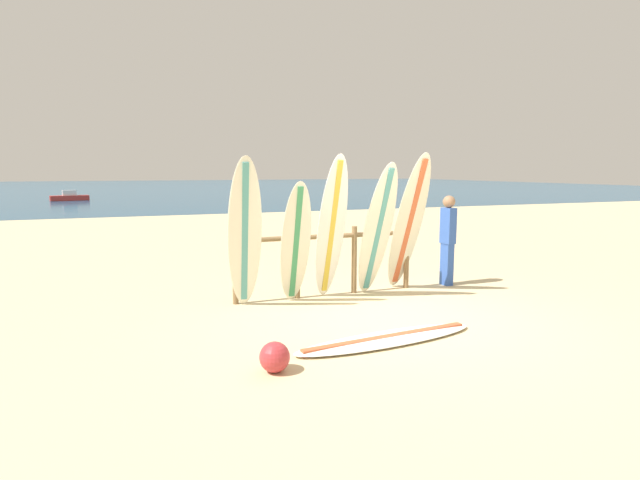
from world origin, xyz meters
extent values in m
plane|color=#D3BC8C|center=(0.00, 0.00, 0.00)|extent=(120.00, 120.00, 0.00)
cube|color=navy|center=(0.00, 58.00, 0.00)|extent=(120.00, 80.00, 0.01)
cylinder|color=olive|center=(-2.00, 1.52, 0.58)|extent=(0.09, 0.09, 1.16)
cylinder|color=olive|center=(-0.97, 1.52, 0.58)|extent=(0.09, 0.09, 1.16)
cylinder|color=olive|center=(0.06, 1.52, 0.58)|extent=(0.09, 0.09, 1.16)
cylinder|color=olive|center=(1.10, 1.52, 0.58)|extent=(0.09, 0.09, 1.16)
cylinder|color=olive|center=(-0.45, 1.52, 1.01)|extent=(3.19, 0.08, 0.08)
ellipsoid|color=white|center=(-1.91, 1.14, 1.16)|extent=(0.58, 0.78, 2.33)
cube|color=teal|center=(-1.91, 1.14, 1.16)|extent=(0.16, 0.70, 2.14)
ellipsoid|color=silver|center=(-1.11, 1.16, 0.98)|extent=(0.49, 0.64, 1.96)
cube|color=#388C59|center=(-1.11, 1.16, 0.98)|extent=(0.10, 0.60, 1.81)
ellipsoid|color=white|center=(-0.49, 1.21, 1.18)|extent=(0.51, 0.76, 2.37)
cube|color=gold|center=(-0.49, 1.21, 1.18)|extent=(0.12, 0.70, 2.18)
ellipsoid|color=white|center=(0.27, 1.08, 1.12)|extent=(0.58, 0.92, 2.25)
cube|color=teal|center=(0.27, 1.08, 1.12)|extent=(0.15, 0.83, 2.07)
ellipsoid|color=silver|center=(0.96, 1.26, 1.20)|extent=(0.57, 1.02, 2.40)
cube|color=#CC5933|center=(0.96, 1.26, 1.20)|extent=(0.13, 0.94, 2.22)
ellipsoid|color=white|center=(-0.59, -0.89, 0.04)|extent=(2.57, 0.79, 0.07)
cube|color=#CC5933|center=(-0.59, -0.89, 0.04)|extent=(2.32, 0.32, 0.08)
cube|color=#3359B2|center=(1.91, 1.46, 0.39)|extent=(0.17, 0.23, 0.77)
cube|color=#3359B2|center=(1.91, 1.46, 1.10)|extent=(0.20, 0.28, 0.65)
sphere|color=#997051|center=(1.91, 1.46, 1.54)|extent=(0.22, 0.22, 0.22)
cube|color=#B22D28|center=(-7.39, 32.12, 0.18)|extent=(2.51, 1.23, 0.35)
cube|color=silver|center=(-7.39, 32.12, 0.54)|extent=(0.96, 0.68, 0.36)
sphere|color=#B73338|center=(-2.15, -1.31, 0.16)|extent=(0.33, 0.33, 0.33)
camera|label=1|loc=(-3.48, -6.18, 2.11)|focal=28.09mm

